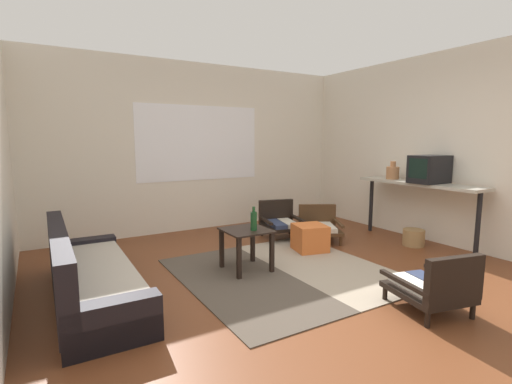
{
  "coord_description": "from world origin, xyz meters",
  "views": [
    {
      "loc": [
        -2.34,
        -2.75,
        1.48
      ],
      "look_at": [
        -0.0,
        1.19,
        0.84
      ],
      "focal_mm": 26.18,
      "sensor_mm": 36.0,
      "label": 1
    }
  ],
  "objects_px": {
    "armchair_corner": "(319,225)",
    "console_shelf": "(419,188)",
    "couch": "(88,278)",
    "coffee_table": "(246,239)",
    "crt_television": "(429,169)",
    "glass_bottle": "(254,221)",
    "clay_vase": "(393,172)",
    "armchair_by_window": "(280,221)",
    "ottoman_orange": "(310,238)",
    "armchair_striped_foreground": "(435,286)",
    "wicker_basket": "(414,238)"
  },
  "relations": [
    {
      "from": "ottoman_orange",
      "to": "wicker_basket",
      "type": "distance_m",
      "value": 1.52
    },
    {
      "from": "crt_television",
      "to": "glass_bottle",
      "type": "distance_m",
      "value": 2.68
    },
    {
      "from": "crt_television",
      "to": "clay_vase",
      "type": "relative_size",
      "value": 1.86
    },
    {
      "from": "console_shelf",
      "to": "clay_vase",
      "type": "height_order",
      "value": "clay_vase"
    },
    {
      "from": "armchair_by_window",
      "to": "armchair_striped_foreground",
      "type": "distance_m",
      "value": 2.77
    },
    {
      "from": "couch",
      "to": "coffee_table",
      "type": "height_order",
      "value": "couch"
    },
    {
      "from": "ottoman_orange",
      "to": "glass_bottle",
      "type": "relative_size",
      "value": 1.5
    },
    {
      "from": "wicker_basket",
      "to": "armchair_striped_foreground",
      "type": "bearing_deg",
      "value": -139.23
    },
    {
      "from": "console_shelf",
      "to": "wicker_basket",
      "type": "bearing_deg",
      "value": -153.87
    },
    {
      "from": "armchair_striped_foreground",
      "to": "glass_bottle",
      "type": "bearing_deg",
      "value": 115.9
    },
    {
      "from": "armchair_corner",
      "to": "clay_vase",
      "type": "distance_m",
      "value": 1.39
    },
    {
      "from": "armchair_by_window",
      "to": "couch",
      "type": "bearing_deg",
      "value": -160.97
    },
    {
      "from": "clay_vase",
      "to": "wicker_basket",
      "type": "bearing_deg",
      "value": -105.91
    },
    {
      "from": "armchair_corner",
      "to": "glass_bottle",
      "type": "bearing_deg",
      "value": -156.5
    },
    {
      "from": "clay_vase",
      "to": "couch",
      "type": "bearing_deg",
      "value": -177.73
    },
    {
      "from": "armchair_by_window",
      "to": "armchair_corner",
      "type": "height_order",
      "value": "armchair_by_window"
    },
    {
      "from": "armchair_corner",
      "to": "console_shelf",
      "type": "bearing_deg",
      "value": -37.15
    },
    {
      "from": "coffee_table",
      "to": "ottoman_orange",
      "type": "bearing_deg",
      "value": 11.17
    },
    {
      "from": "armchair_striped_foreground",
      "to": "crt_television",
      "type": "xyz_separation_m",
      "value": [
        1.8,
        1.35,
        0.84
      ]
    },
    {
      "from": "coffee_table",
      "to": "glass_bottle",
      "type": "bearing_deg",
      "value": -57.2
    },
    {
      "from": "coffee_table",
      "to": "couch",
      "type": "bearing_deg",
      "value": 178.73
    },
    {
      "from": "armchair_by_window",
      "to": "ottoman_orange",
      "type": "bearing_deg",
      "value": -93.64
    },
    {
      "from": "crt_television",
      "to": "glass_bottle",
      "type": "relative_size",
      "value": 1.88
    },
    {
      "from": "armchair_striped_foreground",
      "to": "wicker_basket",
      "type": "bearing_deg",
      "value": 40.77
    },
    {
      "from": "couch",
      "to": "crt_television",
      "type": "bearing_deg",
      "value": -5.77
    },
    {
      "from": "crt_television",
      "to": "glass_bottle",
      "type": "xyz_separation_m",
      "value": [
        -2.61,
        0.32,
        -0.49
      ]
    },
    {
      "from": "coffee_table",
      "to": "armchair_striped_foreground",
      "type": "bearing_deg",
      "value": -63.77
    },
    {
      "from": "armchair_corner",
      "to": "wicker_basket",
      "type": "relative_size",
      "value": 2.65
    },
    {
      "from": "couch",
      "to": "armchair_corner",
      "type": "distance_m",
      "value": 3.27
    },
    {
      "from": "ottoman_orange",
      "to": "clay_vase",
      "type": "bearing_deg",
      "value": -0.29
    },
    {
      "from": "clay_vase",
      "to": "glass_bottle",
      "type": "bearing_deg",
      "value": -173.7
    },
    {
      "from": "crt_television",
      "to": "clay_vase",
      "type": "bearing_deg",
      "value": 89.7
    },
    {
      "from": "ottoman_orange",
      "to": "console_shelf",
      "type": "height_order",
      "value": "console_shelf"
    },
    {
      "from": "armchair_striped_foreground",
      "to": "ottoman_orange",
      "type": "height_order",
      "value": "armchair_striped_foreground"
    },
    {
      "from": "armchair_by_window",
      "to": "clay_vase",
      "type": "distance_m",
      "value": 1.87
    },
    {
      "from": "armchair_striped_foreground",
      "to": "console_shelf",
      "type": "relative_size",
      "value": 0.39
    },
    {
      "from": "armchair_corner",
      "to": "crt_television",
      "type": "xyz_separation_m",
      "value": [
        1.1,
        -0.98,
        0.85
      ]
    },
    {
      "from": "armchair_striped_foreground",
      "to": "glass_bottle",
      "type": "relative_size",
      "value": 2.69
    },
    {
      "from": "armchair_striped_foreground",
      "to": "console_shelf",
      "type": "xyz_separation_m",
      "value": [
        1.8,
        1.5,
        0.55
      ]
    },
    {
      "from": "couch",
      "to": "coffee_table",
      "type": "distance_m",
      "value": 1.66
    },
    {
      "from": "coffee_table",
      "to": "wicker_basket",
      "type": "xyz_separation_m",
      "value": [
        2.51,
        -0.33,
        -0.25
      ]
    },
    {
      "from": "armchair_corner",
      "to": "wicker_basket",
      "type": "height_order",
      "value": "armchair_corner"
    },
    {
      "from": "coffee_table",
      "to": "crt_television",
      "type": "height_order",
      "value": "crt_television"
    },
    {
      "from": "console_shelf",
      "to": "armchair_striped_foreground",
      "type": "bearing_deg",
      "value": -140.28
    },
    {
      "from": "coffee_table",
      "to": "clay_vase",
      "type": "xyz_separation_m",
      "value": [
        2.67,
        0.21,
        0.63
      ]
    },
    {
      "from": "ottoman_orange",
      "to": "crt_television",
      "type": "xyz_separation_m",
      "value": [
        1.57,
        -0.62,
        0.9
      ]
    },
    {
      "from": "armchair_striped_foreground",
      "to": "clay_vase",
      "type": "distance_m",
      "value": 2.77
    },
    {
      "from": "armchair_by_window",
      "to": "armchair_striped_foreground",
      "type": "relative_size",
      "value": 0.93
    },
    {
      "from": "clay_vase",
      "to": "console_shelf",
      "type": "bearing_deg",
      "value": -90.0
    },
    {
      "from": "console_shelf",
      "to": "clay_vase",
      "type": "relative_size",
      "value": 6.75
    }
  ]
}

